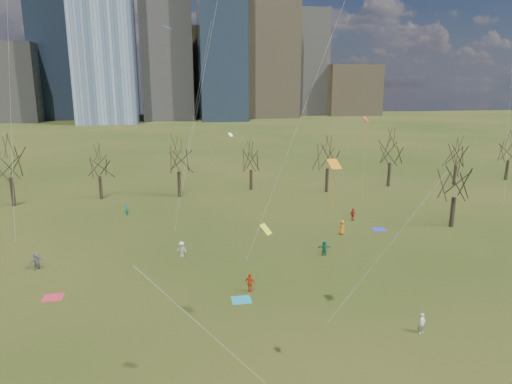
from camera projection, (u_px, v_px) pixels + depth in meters
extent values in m
plane|color=black|center=(285.00, 315.00, 35.13)|extent=(500.00, 500.00, 0.00)
cube|color=slate|center=(165.00, 20.00, 218.76)|extent=(24.00, 24.00, 95.00)
cube|color=#384C66|center=(221.00, 7.00, 212.74)|extent=(22.00, 22.00, 105.00)
cube|color=#726347|center=(268.00, 48.00, 240.54)|extent=(28.00, 28.00, 72.00)
cube|color=#384C66|center=(61.00, 53.00, 227.17)|extent=(25.00, 25.00, 65.00)
cube|color=slate|center=(305.00, 63.00, 261.01)|extent=(22.00, 22.00, 58.00)
cube|color=#726347|center=(191.00, 72.00, 259.99)|extent=(30.00, 30.00, 48.00)
cube|color=slate|center=(3.00, 83.00, 216.44)|extent=(35.00, 30.00, 36.00)
cube|color=#726347|center=(349.00, 90.00, 264.20)|extent=(30.00, 28.00, 28.00)
cylinder|color=black|center=(13.00, 192.00, 66.33)|extent=(0.55, 0.55, 4.28)
cylinder|color=black|center=(101.00, 188.00, 70.49)|extent=(0.52, 0.52, 3.60)
cylinder|color=black|center=(179.00, 184.00, 71.65)|extent=(0.54, 0.54, 4.05)
cylinder|color=black|center=(251.00, 180.00, 76.76)|extent=(0.51, 0.51, 3.38)
cylinder|color=black|center=(327.00, 180.00, 75.04)|extent=(0.54, 0.54, 3.96)
cylinder|color=black|center=(389.00, 175.00, 79.09)|extent=(0.54, 0.54, 4.14)
cylinder|color=black|center=(455.00, 175.00, 80.38)|extent=(0.52, 0.52, 3.51)
cylinder|color=black|center=(507.00, 170.00, 84.43)|extent=(0.53, 0.53, 3.74)
cylinder|color=black|center=(452.00, 212.00, 56.60)|extent=(0.53, 0.53, 3.83)
cube|color=teal|center=(241.00, 300.00, 37.64)|extent=(1.60, 1.50, 0.03)
cube|color=#242DAC|center=(379.00, 229.00, 55.90)|extent=(1.60, 1.50, 0.03)
cube|color=#B72438|center=(53.00, 297.00, 38.06)|extent=(1.60, 1.50, 0.03)
imported|color=silver|center=(422.00, 323.00, 32.51)|extent=(0.66, 0.57, 1.52)
imported|color=#D84218|center=(250.00, 283.00, 38.83)|extent=(1.07, 0.94, 1.73)
imported|color=#197249|center=(324.00, 248.00, 47.31)|extent=(1.54, 0.56, 1.63)
imported|color=silver|center=(182.00, 249.00, 46.97)|extent=(1.19, 1.01, 1.60)
imported|color=#AB2218|center=(353.00, 214.00, 59.50)|extent=(1.05, 0.75, 1.65)
imported|color=slate|center=(37.00, 261.00, 43.65)|extent=(1.60, 1.34, 1.72)
imported|color=orange|center=(342.00, 228.00, 53.88)|extent=(0.73, 0.95, 1.72)
imported|color=#176858|center=(127.00, 209.00, 61.62)|extent=(0.76, 0.78, 1.81)
plane|color=orange|center=(334.00, 164.00, 28.85)|extent=(1.10, 0.97, 0.52)
cylinder|color=silver|center=(382.00, 253.00, 28.86)|extent=(5.54, 3.70, 11.06)
cylinder|color=orange|center=(333.00, 189.00, 29.23)|extent=(0.04, 0.04, 2.70)
cylinder|color=silver|center=(294.00, 134.00, 36.96)|extent=(6.89, 6.81, 24.01)
cylinder|color=silver|center=(11.00, 120.00, 41.99)|extent=(3.95, 5.86, 25.52)
cylinder|color=silver|center=(202.00, 86.00, 45.20)|extent=(6.46, 6.15, 31.57)
plane|color=blue|center=(167.00, 27.00, 51.21)|extent=(1.17, 1.20, 0.36)
cylinder|color=silver|center=(191.00, 129.00, 50.92)|extent=(4.35, 6.79, 22.21)
plane|color=#FF3415|center=(366.00, 119.00, 61.85)|extent=(1.10, 1.05, 0.59)
cylinder|color=silver|center=(363.00, 164.00, 59.81)|extent=(2.95, 6.49, 11.43)
cylinder|color=#FF3415|center=(365.00, 132.00, 62.26)|extent=(0.04, 0.04, 3.00)
plane|color=#D2E724|center=(266.00, 229.00, 22.95)|extent=(0.81, 0.82, 0.47)
cylinder|color=silver|center=(209.00, 333.00, 21.66)|extent=(6.24, 3.69, 8.87)
cylinder|color=silver|center=(509.00, 120.00, 56.53)|extent=(5.48, 4.59, 23.29)
plane|color=white|center=(231.00, 135.00, 61.10)|extent=(0.88, 0.82, 0.44)
cylinder|color=silver|center=(222.00, 176.00, 57.21)|extent=(3.74, 9.71, 9.39)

